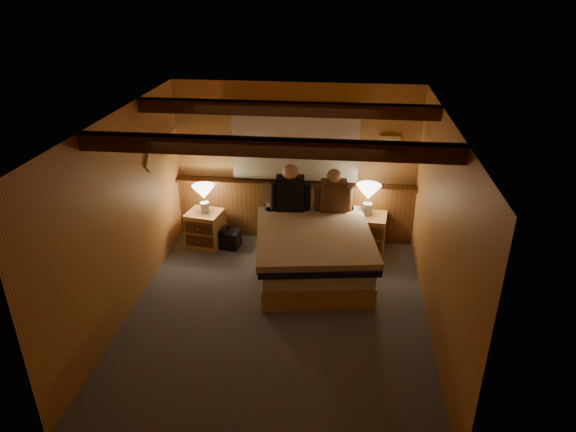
% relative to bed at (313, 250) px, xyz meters
% --- Properties ---
extents(floor, '(4.20, 4.20, 0.00)m').
position_rel_bed_xyz_m(floor, '(-0.36, -1.02, -0.34)').
color(floor, '#4A5058').
rests_on(floor, ground).
extents(ceiling, '(4.20, 4.20, 0.00)m').
position_rel_bed_xyz_m(ceiling, '(-0.36, -1.02, 2.06)').
color(ceiling, tan).
rests_on(ceiling, wall_back).
extents(wall_back, '(3.60, 0.00, 3.60)m').
position_rel_bed_xyz_m(wall_back, '(-0.36, 1.08, 0.86)').
color(wall_back, '#CF834A').
rests_on(wall_back, floor).
extents(wall_left, '(0.00, 4.20, 4.20)m').
position_rel_bed_xyz_m(wall_left, '(-2.16, -1.02, 0.86)').
color(wall_left, '#CF834A').
rests_on(wall_left, floor).
extents(wall_right, '(0.00, 4.20, 4.20)m').
position_rel_bed_xyz_m(wall_right, '(1.44, -1.02, 0.86)').
color(wall_right, '#CF834A').
rests_on(wall_right, floor).
extents(wall_front, '(3.60, 0.00, 3.60)m').
position_rel_bed_xyz_m(wall_front, '(-0.36, -3.12, 0.86)').
color(wall_front, '#CF834A').
rests_on(wall_front, floor).
extents(wainscot, '(3.60, 0.23, 0.94)m').
position_rel_bed_xyz_m(wainscot, '(-0.36, 1.02, 0.14)').
color(wainscot, brown).
rests_on(wainscot, wall_back).
extents(curtain_window, '(2.18, 0.09, 1.11)m').
position_rel_bed_xyz_m(curtain_window, '(-0.36, 1.01, 1.18)').
color(curtain_window, '#492812').
rests_on(curtain_window, wall_back).
extents(ceiling_beams, '(3.60, 1.65, 0.16)m').
position_rel_bed_xyz_m(ceiling_beams, '(-0.36, -0.87, 1.97)').
color(ceiling_beams, '#492812').
rests_on(ceiling_beams, ceiling).
extents(coat_rail, '(0.05, 0.55, 0.24)m').
position_rel_bed_xyz_m(coat_rail, '(-2.08, 0.56, 1.32)').
color(coat_rail, silver).
rests_on(coat_rail, wall_left).
extents(framed_print, '(0.30, 0.04, 0.25)m').
position_rel_bed_xyz_m(framed_print, '(0.99, 1.06, 1.21)').
color(framed_print, tan).
rests_on(framed_print, wall_back).
extents(bed, '(1.75, 2.13, 0.66)m').
position_rel_bed_xyz_m(bed, '(0.00, 0.00, 0.00)').
color(bed, tan).
rests_on(bed, floor).
extents(nightstand_left, '(0.56, 0.52, 0.54)m').
position_rel_bed_xyz_m(nightstand_left, '(-1.68, 0.61, -0.07)').
color(nightstand_left, tan).
rests_on(nightstand_left, floor).
extents(nightstand_right, '(0.57, 0.52, 0.57)m').
position_rel_bed_xyz_m(nightstand_right, '(0.75, 0.72, -0.06)').
color(nightstand_right, tan).
rests_on(nightstand_right, floor).
extents(lamp_left, '(0.33, 0.33, 0.43)m').
position_rel_bed_xyz_m(lamp_left, '(-1.66, 0.61, 0.50)').
color(lamp_left, silver).
rests_on(lamp_left, nightstand_left).
extents(lamp_right, '(0.36, 0.36, 0.46)m').
position_rel_bed_xyz_m(lamp_right, '(0.73, 0.75, 0.55)').
color(lamp_right, silver).
rests_on(lamp_right, nightstand_right).
extents(person_left, '(0.59, 0.26, 0.72)m').
position_rel_bed_xyz_m(person_left, '(-0.39, 0.62, 0.60)').
color(person_left, black).
rests_on(person_left, bed).
extents(person_right, '(0.54, 0.23, 0.66)m').
position_rel_bed_xyz_m(person_right, '(0.23, 0.66, 0.58)').
color(person_right, '#4E311F').
rests_on(person_right, bed).
extents(duffel_bag, '(0.48, 0.33, 0.32)m').
position_rel_bed_xyz_m(duffel_bag, '(-1.38, 0.59, -0.20)').
color(duffel_bag, black).
rests_on(duffel_bag, floor).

